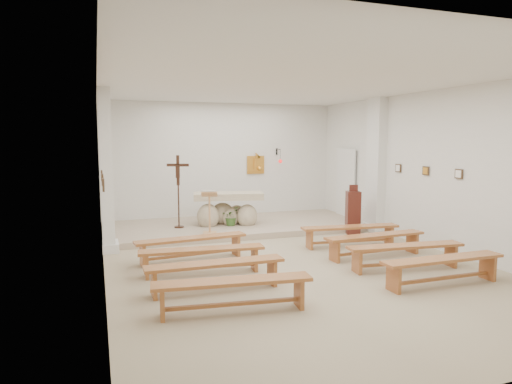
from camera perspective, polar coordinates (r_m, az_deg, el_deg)
name	(u,v)px	position (r m, az deg, el deg)	size (l,w,h in m)	color
ground	(287,260)	(9.30, 3.95, -8.54)	(7.00, 10.00, 0.00)	tan
wall_left	(101,179)	(8.27, -18.77, 1.56)	(0.02, 10.00, 3.50)	white
wall_right	(433,170)	(10.86, 21.22, 2.58)	(0.02, 10.00, 3.50)	white
wall_back	(222,162)	(13.72, -4.25, 3.76)	(7.00, 0.02, 3.50)	white
ceiling	(289,84)	(9.04, 4.13, 13.34)	(7.00, 10.00, 0.02)	silver
sanctuary_platform	(237,226)	(12.49, -2.40, -4.25)	(6.98, 3.00, 0.15)	tan
pilaster_left	(106,171)	(10.27, -18.22, 2.49)	(0.26, 0.55, 3.50)	white
pilaster_right	(376,165)	(12.38, 14.78, 3.25)	(0.26, 0.55, 3.50)	white
gold_wall_relief	(256,165)	(14.01, -0.05, 3.42)	(0.55, 0.04, 0.55)	gold
sanctuary_lamp	(280,160)	(14.01, 3.00, 4.06)	(0.11, 0.36, 0.44)	black
station_frame_left_front	(103,185)	(7.48, -18.54, 0.84)	(0.03, 0.20, 0.20)	#45311E
station_frame_left_mid	(102,180)	(8.47, -18.64, 1.48)	(0.03, 0.20, 0.20)	#45311E
station_frame_left_rear	(102,175)	(9.47, -18.72, 1.98)	(0.03, 0.20, 0.20)	#45311E
station_frame_right_front	(459,174)	(10.26, 24.02, 2.08)	(0.03, 0.20, 0.20)	#45311E
station_frame_right_mid	(426,171)	(11.01, 20.46, 2.51)	(0.03, 0.20, 0.20)	#45311E
station_frame_right_rear	(398,168)	(11.79, 17.36, 2.87)	(0.03, 0.20, 0.20)	#45311E
radiator_left	(105,233)	(11.16, -18.33, -4.88)	(0.10, 0.85, 0.52)	silver
radiator_right	(362,217)	(13.16, 13.11, -3.00)	(0.10, 0.85, 0.52)	silver
altar	(227,211)	(12.25, -3.59, -2.40)	(1.94, 1.07, 0.95)	beige
lectern	(210,212)	(11.04, -5.83, -2.54)	(0.45, 0.40, 1.07)	tan
crucifix_stand	(178,186)	(11.88, -9.70, 0.74)	(0.55, 0.25, 1.87)	#391E12
potted_plant	(231,216)	(12.13, -3.18, -3.01)	(0.46, 0.40, 0.51)	#386026
donation_pedestal	(353,212)	(12.03, 12.02, -2.47)	(0.43, 0.43, 1.27)	#4F1D16
bench_left_front	(191,243)	(9.29, -8.08, -6.33)	(2.28, 0.61, 0.48)	#A95B31
bench_right_front	(350,231)	(10.59, 11.69, -4.80)	(2.28, 0.61, 0.48)	#A95B31
bench_left_second	(202,255)	(8.36, -6.76, -7.78)	(2.28, 0.56, 0.48)	#A95B31
bench_right_second	(375,240)	(9.78, 14.66, -5.83)	(2.27, 0.48, 0.48)	#A95B31
bench_left_third	(215,269)	(7.43, -5.09, -9.59)	(2.25, 0.36, 0.48)	#A95B31
bench_right_third	(405,251)	(9.01, 18.17, -7.01)	(2.28, 0.61, 0.48)	#A95B31
bench_left_fourth	(233,288)	(6.53, -2.92, -11.89)	(2.28, 0.61, 0.48)	#A95B31
bench_right_fourth	(443,264)	(8.28, 22.34, -8.38)	(2.25, 0.37, 0.48)	#A95B31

